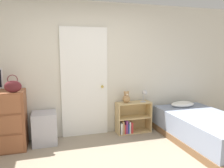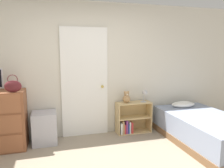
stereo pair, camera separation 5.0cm
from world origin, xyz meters
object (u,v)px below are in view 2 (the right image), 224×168
(handbag, at_px, (13,86))
(bookshelf, at_px, (131,120))
(storage_bin, at_px, (45,128))
(teddy_bear, at_px, (126,98))
(desk_lamp, at_px, (145,94))
(bed, at_px, (205,129))

(handbag, xyz_separation_m, bookshelf, (2.10, 0.30, -0.83))
(handbag, bearing_deg, storage_bin, 26.99)
(handbag, height_order, storage_bin, handbag)
(teddy_bear, xyz_separation_m, desk_lamp, (0.37, -0.04, 0.07))
(bookshelf, distance_m, desk_lamp, 0.61)
(bookshelf, bearing_deg, bed, -37.39)
(handbag, distance_m, bookshelf, 2.28)
(storage_bin, distance_m, teddy_bear, 1.62)
(handbag, height_order, teddy_bear, handbag)
(bookshelf, xyz_separation_m, desk_lamp, (0.27, -0.05, 0.54))
(handbag, height_order, desk_lamp, handbag)
(teddy_bear, bearing_deg, bed, -34.89)
(desk_lamp, bearing_deg, bed, -43.78)
(bed, bearing_deg, handbag, 170.38)
(bookshelf, relative_size, bed, 0.36)
(handbag, relative_size, bookshelf, 0.40)
(handbag, xyz_separation_m, storage_bin, (0.44, 0.22, -0.80))
(desk_lamp, bearing_deg, handbag, -173.92)
(storage_bin, bearing_deg, desk_lamp, 0.87)
(desk_lamp, distance_m, bed, 1.27)
(handbag, distance_m, storage_bin, 0.94)
(storage_bin, relative_size, bed, 0.29)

